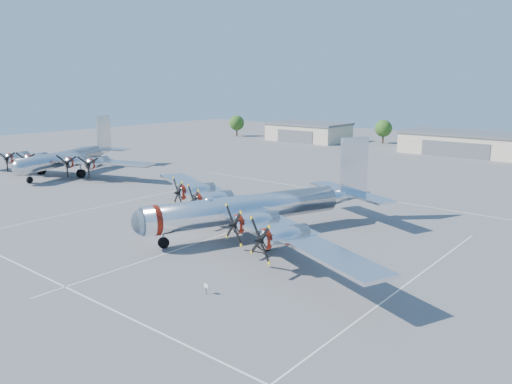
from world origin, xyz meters
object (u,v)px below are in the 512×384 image
Objects in this scene: hangar_center at (465,143)px; main_bomber_b29 at (257,233)px; tree_far_west at (237,123)px; info_placard at (206,287)px; hangar_west at (308,132)px; bomber_west at (68,174)px; tree_west at (383,128)px.

hangar_center is 0.61× the size of main_bomber_b29.
tree_far_west is at bearing -176.76° from hangar_center.
tree_far_west is 7.38× the size of info_placard.
hangar_west is 45.00m from hangar_center.
hangar_center reaches higher than main_bomber_b29.
tree_west is at bearing 55.14° from bomber_west.
main_bomber_b29 is (47.71, -81.81, -2.71)m from hangar_west.
hangar_west is 21.61m from tree_west.
tree_far_west is (-70.00, -3.96, 1.51)m from hangar_center.
tree_far_west is 1.00× the size of tree_west.
tree_far_west is (-25.00, -3.96, 1.51)m from hangar_west.
tree_west is 111.17m from info_placard.
bomber_west is 43.45× the size of info_placard.
bomber_west is (-3.83, -75.51, -2.71)m from hangar_west.
bomber_west is (-48.83, -75.51, -2.71)m from hangar_center.
info_placard is at bearing -49.35° from tree_far_west.
tree_west is 0.17× the size of bomber_west.
main_bomber_b29 is at bearing -25.90° from bomber_west.
main_bomber_b29 is (2.71, -81.81, -2.71)m from hangar_center.
main_bomber_b29 is 17.27m from info_placard.
tree_far_west is 123.15m from info_placard.
tree_far_west reaches higher than main_bomber_b29.
tree_west reaches higher than hangar_center.
main_bomber_b29 is (72.71, -77.84, -4.22)m from tree_far_west.
main_bomber_b29 is 51.92m from bomber_west.
hangar_west is at bearing -158.11° from tree_west.
bomber_west is (-51.54, 6.29, 0.00)m from main_bomber_b29.
hangar_center is at bearing 3.24° from tree_far_west.
hangar_center is at bearing -0.00° from hangar_west.
tree_west is at bearing 129.65° from main_bomber_b29.
bomber_west is at bearing -122.89° from hangar_center.
bomber_west reaches higher than info_placard.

